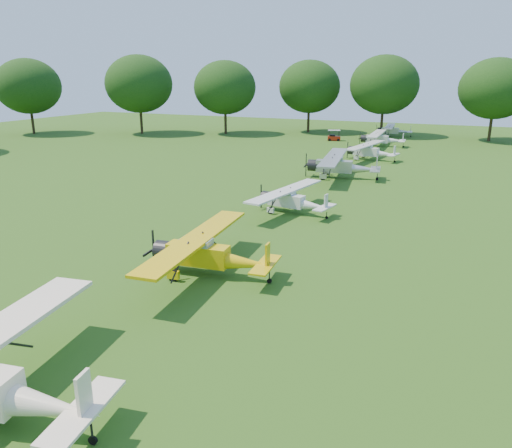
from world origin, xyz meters
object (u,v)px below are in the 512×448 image
(aircraft_2, at_px, (207,252))
(aircraft_5, at_px, (370,150))
(golf_cart, at_px, (334,137))
(aircraft_6, at_px, (381,138))
(aircraft_4, at_px, (340,165))
(aircraft_7, at_px, (393,130))
(aircraft_3, at_px, (291,199))

(aircraft_2, distance_m, aircraft_5, 38.99)
(aircraft_5, relative_size, golf_cart, 4.68)
(aircraft_6, distance_m, golf_cart, 8.39)
(aircraft_2, distance_m, aircraft_4, 27.02)
(golf_cart, bearing_deg, aircraft_4, -90.61)
(aircraft_6, bearing_deg, aircraft_4, -91.75)
(aircraft_4, height_order, golf_cart, aircraft_4)
(aircraft_4, distance_m, aircraft_7, 36.69)
(aircraft_2, relative_size, aircraft_3, 1.15)
(aircraft_7, bearing_deg, aircraft_3, -94.94)
(aircraft_7, height_order, golf_cart, aircraft_7)
(aircraft_7, distance_m, golf_cart, 11.87)
(golf_cart, bearing_deg, aircraft_2, -98.49)
(aircraft_3, bearing_deg, aircraft_2, -80.02)
(aircraft_3, xyz_separation_m, aircraft_6, (-0.42, 38.19, 0.09))
(aircraft_5, bearing_deg, aircraft_6, 103.50)
(aircraft_2, bearing_deg, aircraft_4, 84.83)
(aircraft_4, xyz_separation_m, aircraft_5, (0.54, 11.97, -0.21))
(aircraft_5, relative_size, aircraft_6, 0.98)
(aircraft_7, bearing_deg, aircraft_5, -92.88)
(aircraft_6, height_order, aircraft_7, aircraft_6)
(aircraft_2, height_order, aircraft_4, aircraft_4)
(aircraft_5, bearing_deg, aircraft_4, -83.52)
(aircraft_3, distance_m, aircraft_4, 14.04)
(aircraft_2, distance_m, golf_cart, 55.07)
(aircraft_6, bearing_deg, aircraft_2, -92.13)
(aircraft_6, xyz_separation_m, golf_cart, (-7.70, 3.27, -0.63))
(aircraft_6, distance_m, aircraft_7, 12.54)
(aircraft_7, bearing_deg, aircraft_2, -95.01)
(aircraft_3, xyz_separation_m, aircraft_5, (0.52, 26.01, 0.07))
(aircraft_2, relative_size, golf_cart, 5.09)
(aircraft_6, bearing_deg, aircraft_7, 88.61)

